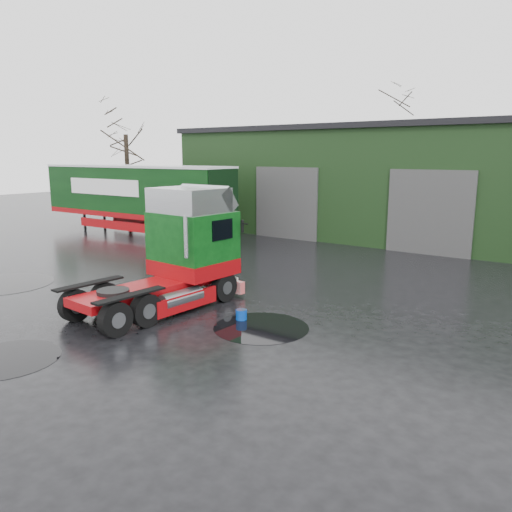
{
  "coord_description": "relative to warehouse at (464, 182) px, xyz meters",
  "views": [
    {
      "loc": [
        9.04,
        -9.82,
        4.7
      ],
      "look_at": [
        0.45,
        2.1,
        1.7
      ],
      "focal_mm": 35.0,
      "sensor_mm": 36.0,
      "label": 1
    }
  ],
  "objects": [
    {
      "name": "ground",
      "position": [
        -2.0,
        -20.0,
        -3.16
      ],
      "size": [
        100.0,
        100.0,
        0.0
      ],
      "primitive_type": "plane",
      "color": "black"
    },
    {
      "name": "warehouse",
      "position": [
        0.0,
        0.0,
        0.0
      ],
      "size": [
        32.4,
        12.4,
        6.3
      ],
      "color": "black",
      "rests_on": "ground"
    },
    {
      "name": "hero_tractor",
      "position": [
        -4.04,
        -19.74,
        -1.3
      ],
      "size": [
        2.91,
        6.12,
        3.71
      ],
      "primitive_type": null,
      "rotation": [
        0.0,
        0.0,
        -0.06
      ],
      "color": "#0A4111",
      "rests_on": "ground"
    },
    {
      "name": "trailer_left",
      "position": [
        -15.97,
        -10.0,
        -1.1
      ],
      "size": [
        13.32,
        3.1,
        4.12
      ],
      "primitive_type": null,
      "rotation": [
        0.0,
        0.0,
        1.6
      ],
      "color": "silver",
      "rests_on": "ground"
    },
    {
      "name": "wash_bucket",
      "position": [
        -1.36,
        -18.89,
        -3.01
      ],
      "size": [
        0.42,
        0.42,
        0.3
      ],
      "primitive_type": "cylinder",
      "rotation": [
        0.0,
        0.0,
        -0.37
      ],
      "color": "#0735A1",
      "rests_on": "ground"
    },
    {
      "name": "tree_left",
      "position": [
        -19.0,
        -8.0,
        1.09
      ],
      "size": [
        4.4,
        4.4,
        8.5
      ],
      "primitive_type": null,
      "color": "black",
      "rests_on": "ground"
    },
    {
      "name": "tree_back_a",
      "position": [
        -8.0,
        10.0,
        1.59
      ],
      "size": [
        4.4,
        4.4,
        9.5
      ],
      "primitive_type": null,
      "color": "black",
      "rests_on": "ground"
    },
    {
      "name": "puddle_0",
      "position": [
        -4.1,
        -24.36,
        -3.15
      ],
      "size": [
        2.44,
        2.44,
        0.01
      ],
      "primitive_type": "cylinder",
      "color": "black",
      "rests_on": "ground"
    },
    {
      "name": "puddle_1",
      "position": [
        -0.51,
        -19.1,
        -3.15
      ],
      "size": [
        2.66,
        2.66,
        0.01
      ],
      "primitive_type": "cylinder",
      "color": "black",
      "rests_on": "ground"
    },
    {
      "name": "puddle_2",
      "position": [
        -10.95,
        -20.74,
        -3.15
      ],
      "size": [
        3.4,
        3.4,
        0.01
      ],
      "primitive_type": "cylinder",
      "color": "black",
      "rests_on": "ground"
    }
  ]
}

